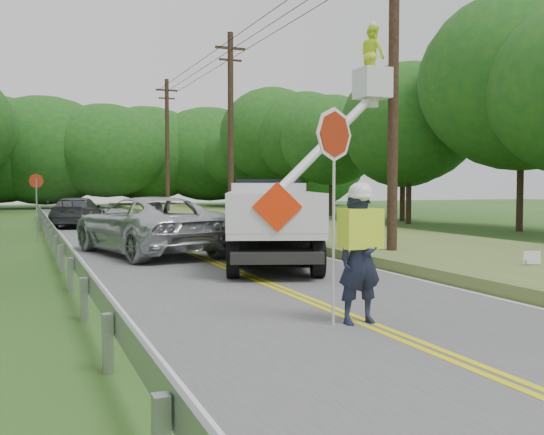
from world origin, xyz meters
name	(u,v)px	position (x,y,z in m)	size (l,w,h in m)	color
ground	(449,358)	(0.00, 0.00, 0.00)	(140.00, 140.00, 0.00)	#2B5620
road	(183,250)	(0.00, 14.00, 0.01)	(7.20, 96.00, 0.03)	#555456
guardrail	(56,236)	(-4.02, 14.91, 0.55)	(0.18, 48.00, 0.77)	gray
utility_poles	(284,110)	(5.00, 17.02, 5.27)	(1.60, 43.30, 10.00)	black
tall_grass_verge	(366,239)	(7.10, 14.00, 0.15)	(7.00, 96.00, 0.30)	#567732
treeline_right	(407,119)	(15.75, 24.02, 6.04)	(11.59, 54.07, 11.36)	#332319
treeline_horizon	(83,151)	(0.56, 56.18, 5.50)	(57.65, 15.72, 12.24)	#154B1A
flagger	(360,248)	(-0.11, 2.08, 1.21)	(1.21, 0.50, 3.37)	#191E33
bucket_truck	(278,208)	(1.88, 10.21, 1.53)	(5.55, 7.16, 6.69)	black
suv_silver	(147,225)	(-1.33, 13.27, 0.93)	(3.02, 6.55, 1.82)	silver
suv_darkgrey	(78,212)	(-2.31, 27.47, 0.79)	(2.15, 5.28, 1.53)	#3E4046
stop_sign_permanent	(37,196)	(-4.49, 19.30, 1.77)	(0.55, 0.16, 2.65)	gray
yard_sign	(532,259)	(6.18, 4.83, 0.46)	(0.44, 0.12, 0.64)	white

